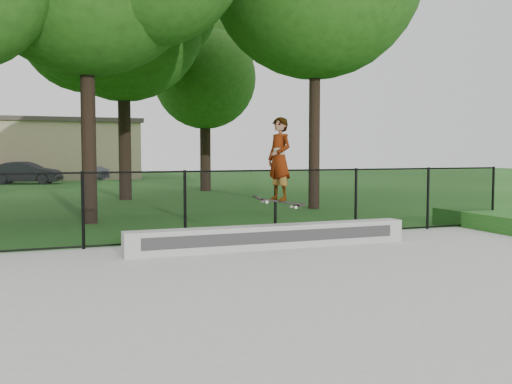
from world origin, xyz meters
TOP-DOWN VIEW (x-y plane):
  - ground at (0.00, 0.00)m, footprint 100.00×100.00m
  - concrete_slab at (0.00, 0.00)m, footprint 14.00×12.00m
  - grind_ledge at (1.42, 4.70)m, footprint 5.69×0.40m
  - car_b at (-3.49, 31.84)m, footprint 3.96×2.49m
  - car_c at (2.21, 35.95)m, footprint 4.11×2.86m
  - skater_airborne at (1.50, 4.53)m, footprint 0.84×0.66m
  - chainlink_fence at (0.00, 5.90)m, footprint 16.06×0.06m
  - distant_building at (-2.00, 38.00)m, footprint 12.40×6.40m

SIDE VIEW (x-z plane):
  - ground at x=0.00m, z-range 0.00..0.00m
  - concrete_slab at x=0.00m, z-range 0.00..0.06m
  - grind_ledge at x=1.42m, z-range 0.06..0.51m
  - car_c at x=2.21m, z-range 0.00..1.19m
  - car_b at x=-3.49m, z-range 0.00..1.35m
  - chainlink_fence at x=0.00m, z-range 0.06..1.56m
  - skater_airborne at x=1.50m, z-range 0.89..2.63m
  - distant_building at x=-2.00m, z-range 0.01..4.31m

